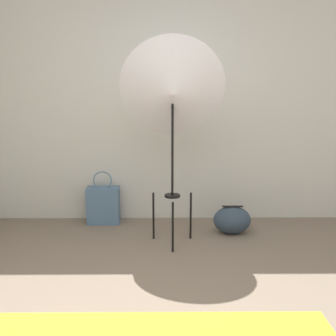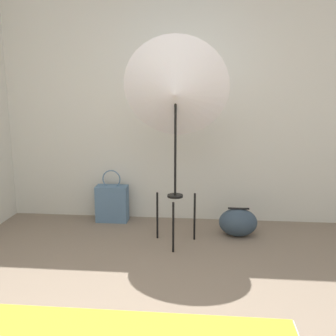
% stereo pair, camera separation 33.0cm
% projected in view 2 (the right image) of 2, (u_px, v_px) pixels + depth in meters
% --- Properties ---
extents(wall_back, '(8.00, 0.05, 2.60)m').
position_uv_depth(wall_back, '(160.00, 101.00, 4.18)').
color(wall_back, beige).
rests_on(wall_back, ground_plane).
extents(photo_umbrella, '(0.95, 0.50, 1.88)m').
position_uv_depth(photo_umbrella, '(176.00, 92.00, 3.42)').
color(photo_umbrella, black).
rests_on(photo_umbrella, ground_plane).
extents(tote_bag, '(0.34, 0.17, 0.57)m').
position_uv_depth(tote_bag, '(112.00, 203.00, 4.27)').
color(tote_bag, slate).
rests_on(tote_bag, ground_plane).
extents(duffel_bag, '(0.37, 0.28, 0.28)m').
position_uv_depth(duffel_bag, '(238.00, 222.00, 3.86)').
color(duffel_bag, '#2D3D4C').
rests_on(duffel_bag, ground_plane).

